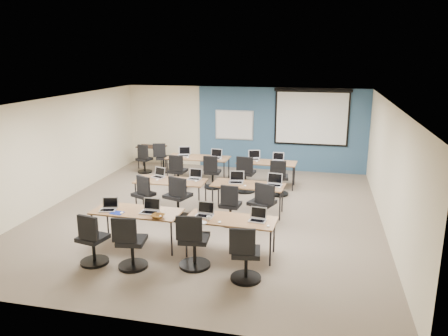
% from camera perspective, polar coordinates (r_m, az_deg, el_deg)
% --- Properties ---
extents(floor, '(8.00, 9.00, 0.02)m').
position_cam_1_polar(floor, '(10.63, -1.92, -5.89)').
color(floor, '#6B6354').
rests_on(floor, ground).
extents(ceiling, '(8.00, 9.00, 0.02)m').
position_cam_1_polar(ceiling, '(10.00, -2.05, 8.75)').
color(ceiling, white).
rests_on(ceiling, ground).
extents(wall_back, '(8.00, 0.04, 2.70)m').
position_cam_1_polar(wall_back, '(14.54, 2.57, 5.24)').
color(wall_back, beige).
rests_on(wall_back, ground).
extents(wall_front, '(8.00, 0.04, 2.70)m').
position_cam_1_polar(wall_front, '(6.20, -12.79, -8.31)').
color(wall_front, beige).
rests_on(wall_front, ground).
extents(wall_left, '(0.04, 9.00, 2.70)m').
position_cam_1_polar(wall_left, '(11.88, -20.99, 2.13)').
color(wall_left, beige).
rests_on(wall_left, ground).
extents(wall_right, '(0.04, 9.00, 2.70)m').
position_cam_1_polar(wall_right, '(10.01, 20.75, -0.06)').
color(wall_right, beige).
rests_on(wall_right, ground).
extents(blue_accent_panel, '(5.50, 0.04, 2.70)m').
position_cam_1_polar(blue_accent_panel, '(14.35, 7.48, 4.99)').
color(blue_accent_panel, '#3D5977').
rests_on(blue_accent_panel, wall_back).
extents(whiteboard, '(1.28, 0.03, 0.98)m').
position_cam_1_polar(whiteboard, '(14.51, 1.35, 5.63)').
color(whiteboard, silver).
rests_on(whiteboard, wall_back).
extents(projector_screen, '(2.40, 0.10, 1.82)m').
position_cam_1_polar(projector_screen, '(14.15, 11.39, 6.89)').
color(projector_screen, black).
rests_on(projector_screen, wall_back).
extents(training_table_front_left, '(1.76, 0.73, 0.73)m').
position_cam_1_polar(training_table_front_left, '(8.84, -11.29, -5.78)').
color(training_table_front_left, '#A77235').
rests_on(training_table_front_left, floor).
extents(training_table_front_right, '(1.70, 0.71, 0.73)m').
position_cam_1_polar(training_table_front_right, '(8.27, 0.89, -6.97)').
color(training_table_front_right, brown).
rests_on(training_table_front_right, floor).
extents(training_table_mid_left, '(1.73, 0.72, 0.73)m').
position_cam_1_polar(training_table_mid_left, '(10.79, -6.97, -1.85)').
color(training_table_mid_left, '#A5763F').
rests_on(training_table_mid_left, floor).
extents(training_table_mid_right, '(1.72, 0.71, 0.73)m').
position_cam_1_polar(training_table_mid_right, '(10.40, 3.16, -2.39)').
color(training_table_mid_right, olive).
rests_on(training_table_mid_right, floor).
extents(training_table_back_left, '(1.87, 0.78, 0.73)m').
position_cam_1_polar(training_table_back_left, '(13.13, -3.40, 1.25)').
color(training_table_back_left, '#A25C2C').
rests_on(training_table_back_left, floor).
extents(training_table_back_right, '(1.68, 0.70, 0.73)m').
position_cam_1_polar(training_table_back_right, '(12.59, 5.60, 0.58)').
color(training_table_back_right, '#A06742').
rests_on(training_table_back_right, floor).
extents(laptop_0, '(0.31, 0.27, 0.24)m').
position_cam_1_polar(laptop_0, '(8.98, -14.83, -4.96)').
color(laptop_0, '#A6A6AB').
rests_on(laptop_0, training_table_front_left).
extents(mouse_0, '(0.07, 0.10, 0.03)m').
position_cam_1_polar(mouse_0, '(8.75, -13.22, -5.72)').
color(mouse_0, white).
rests_on(mouse_0, training_table_front_left).
extents(task_chair_0, '(0.52, 0.52, 1.00)m').
position_cam_1_polar(task_chair_0, '(8.35, -16.83, -9.42)').
color(task_chair_0, black).
rests_on(task_chair_0, floor).
extents(laptop_1, '(0.34, 0.29, 0.26)m').
position_cam_1_polar(laptop_1, '(8.69, -9.60, -5.30)').
color(laptop_1, '#B0B0B5').
rests_on(laptop_1, training_table_front_left).
extents(mouse_1, '(0.07, 0.10, 0.03)m').
position_cam_1_polar(mouse_1, '(8.45, -8.25, -6.20)').
color(mouse_1, white).
rests_on(mouse_1, training_table_front_left).
extents(task_chair_1, '(0.54, 0.54, 1.01)m').
position_cam_1_polar(task_chair_1, '(8.04, -12.13, -10.02)').
color(task_chair_1, black).
rests_on(task_chair_1, floor).
extents(laptop_2, '(0.33, 0.28, 0.25)m').
position_cam_1_polar(laptop_2, '(8.40, -2.51, -5.83)').
color(laptop_2, '#B5B5C1').
rests_on(laptop_2, training_table_front_right).
extents(mouse_2, '(0.08, 0.10, 0.03)m').
position_cam_1_polar(mouse_2, '(8.07, -0.60, -7.08)').
color(mouse_2, white).
rests_on(mouse_2, training_table_front_right).
extents(task_chair_2, '(0.57, 0.57, 1.04)m').
position_cam_1_polar(task_chair_2, '(7.90, -4.03, -10.03)').
color(task_chair_2, black).
rests_on(task_chair_2, floor).
extents(laptop_3, '(0.31, 0.26, 0.24)m').
position_cam_1_polar(laptop_3, '(8.18, 4.44, -6.46)').
color(laptop_3, '#A8A8A8').
rests_on(laptop_3, training_table_front_right).
extents(mouse_3, '(0.07, 0.10, 0.03)m').
position_cam_1_polar(mouse_3, '(7.93, 5.79, -7.55)').
color(mouse_3, white).
rests_on(mouse_3, training_table_front_right).
extents(task_chair_3, '(0.53, 0.53, 1.01)m').
position_cam_1_polar(task_chair_3, '(7.47, 2.77, -11.70)').
color(task_chair_3, black).
rests_on(task_chair_3, floor).
extents(laptop_4, '(0.31, 0.26, 0.24)m').
position_cam_1_polar(laptop_4, '(11.09, -8.50, -0.88)').
color(laptop_4, '#BBBBC4').
rests_on(laptop_4, training_table_mid_left).
extents(mouse_4, '(0.06, 0.09, 0.03)m').
position_cam_1_polar(mouse_4, '(10.81, -8.72, -1.56)').
color(mouse_4, white).
rests_on(mouse_4, training_table_mid_left).
extents(task_chair_4, '(0.53, 0.49, 0.98)m').
position_cam_1_polar(task_chair_4, '(10.61, -10.43, -3.87)').
color(task_chair_4, black).
rests_on(task_chair_4, floor).
extents(laptop_5, '(0.32, 0.27, 0.24)m').
position_cam_1_polar(laptop_5, '(10.82, -3.84, -1.13)').
color(laptop_5, '#AEAEAE').
rests_on(laptop_5, training_table_mid_left).
extents(mouse_5, '(0.06, 0.10, 0.04)m').
position_cam_1_polar(mouse_5, '(10.62, -3.67, -1.71)').
color(mouse_5, white).
rests_on(mouse_5, training_table_mid_left).
extents(task_chair_5, '(0.60, 0.58, 1.06)m').
position_cam_1_polar(task_chair_5, '(10.16, -6.04, -4.32)').
color(task_chair_5, black).
rests_on(task_chair_5, floor).
extents(laptop_6, '(0.35, 0.30, 0.26)m').
position_cam_1_polar(laptop_6, '(10.52, 1.62, -1.54)').
color(laptop_6, silver).
rests_on(laptop_6, training_table_mid_right).
extents(mouse_6, '(0.07, 0.10, 0.03)m').
position_cam_1_polar(mouse_6, '(10.24, 2.77, -2.33)').
color(mouse_6, white).
rests_on(mouse_6, training_table_mid_right).
extents(task_chair_6, '(0.48, 0.48, 0.97)m').
position_cam_1_polar(task_chair_6, '(9.76, 0.81, -5.30)').
color(task_chair_6, black).
rests_on(task_chair_6, floor).
extents(laptop_7, '(0.36, 0.30, 0.27)m').
position_cam_1_polar(laptop_7, '(10.35, 6.59, -1.89)').
color(laptop_7, '#B0AFBC').
rests_on(laptop_7, training_table_mid_right).
extents(mouse_7, '(0.06, 0.10, 0.03)m').
position_cam_1_polar(mouse_7, '(10.18, 7.27, -2.53)').
color(mouse_7, white).
rests_on(mouse_7, training_table_mid_right).
extents(task_chair_7, '(0.60, 0.57, 1.05)m').
position_cam_1_polar(task_chair_7, '(9.70, 5.04, -5.26)').
color(task_chair_7, black).
rests_on(task_chair_7, floor).
extents(laptop_8, '(0.36, 0.30, 0.27)m').
position_cam_1_polar(laptop_8, '(13.32, -5.27, 1.88)').
color(laptop_8, silver).
rests_on(laptop_8, training_table_back_left).
extents(mouse_8, '(0.06, 0.09, 0.03)m').
position_cam_1_polar(mouse_8, '(13.05, -4.75, 1.38)').
color(mouse_8, white).
rests_on(mouse_8, training_table_back_left).
extents(task_chair_8, '(0.51, 0.51, 0.99)m').
position_cam_1_polar(task_chair_8, '(12.51, -6.08, -0.81)').
color(task_chair_8, black).
rests_on(task_chair_8, floor).
extents(laptop_9, '(0.35, 0.29, 0.26)m').
position_cam_1_polar(laptop_9, '(12.98, -1.08, 1.59)').
color(laptop_9, '#B3B3B3').
rests_on(laptop_9, training_table_back_left).
extents(mouse_9, '(0.09, 0.11, 0.03)m').
position_cam_1_polar(mouse_9, '(12.82, -0.44, 1.19)').
color(mouse_9, white).
rests_on(mouse_9, training_table_back_left).
extents(task_chair_9, '(0.49, 0.49, 0.97)m').
position_cam_1_polar(task_chair_9, '(12.42, -1.57, -0.89)').
color(task_chair_9, black).
rests_on(task_chair_9, floor).
extents(laptop_10, '(0.35, 0.29, 0.26)m').
position_cam_1_polar(laptop_10, '(12.84, 3.90, 1.42)').
color(laptop_10, silver).
rests_on(laptop_10, training_table_back_right).
extents(mouse_10, '(0.07, 0.10, 0.04)m').
position_cam_1_polar(mouse_10, '(12.59, 4.29, 0.90)').
color(mouse_10, white).
rests_on(mouse_10, training_table_back_right).
extents(task_chair_10, '(0.57, 0.57, 1.04)m').
position_cam_1_polar(task_chair_10, '(12.08, 2.76, -1.18)').
color(task_chair_10, black).
rests_on(task_chair_10, floor).
extents(laptop_11, '(0.33, 0.28, 0.25)m').
position_cam_1_polar(laptop_11, '(12.67, 7.06, 1.15)').
color(laptop_11, '#B5B5B9').
rests_on(laptop_11, training_table_back_right).
extents(mouse_11, '(0.07, 0.10, 0.04)m').
position_cam_1_polar(mouse_11, '(12.59, 8.03, 0.79)').
color(mouse_11, white).
rests_on(mouse_11, training_table_back_right).
extents(task_chair_11, '(0.52, 0.52, 1.00)m').
position_cam_1_polar(task_chair_11, '(11.89, 7.18, -1.65)').
color(task_chair_11, black).
rests_on(task_chair_11, floor).
extents(blue_mousepad, '(0.26, 0.23, 0.01)m').
position_cam_1_polar(blue_mousepad, '(8.79, -13.79, -5.72)').
color(blue_mousepad, navy).
rests_on(blue_mousepad, training_table_front_left).
extents(snack_bowl, '(0.32, 0.32, 0.07)m').
position_cam_1_polar(snack_bowl, '(8.38, -8.64, -6.22)').
color(snack_bowl, brown).
rests_on(snack_bowl, training_table_front_left).
extents(snack_plate, '(0.22, 0.22, 0.01)m').
position_cam_1_polar(snack_plate, '(8.07, -2.90, -7.13)').
color(snack_plate, white).
rests_on(snack_plate, training_table_front_right).
extents(coffee_cup, '(0.08, 0.08, 0.07)m').
position_cam_1_polar(coffee_cup, '(8.15, -2.01, -6.60)').
color(coffee_cup, white).
rests_on(coffee_cup, snack_plate).
extents(utility_table, '(0.93, 0.52, 0.75)m').
position_cam_1_polar(utility_table, '(14.80, -9.44, 2.49)').
color(utility_table, black).
rests_on(utility_table, floor).
extents(spare_chair_a, '(0.50, 0.49, 0.97)m').
position_cam_1_polar(spare_chair_a, '(14.27, -8.05, 1.03)').
color(spare_chair_a, black).
rests_on(spare_chair_a, floor).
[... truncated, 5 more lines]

